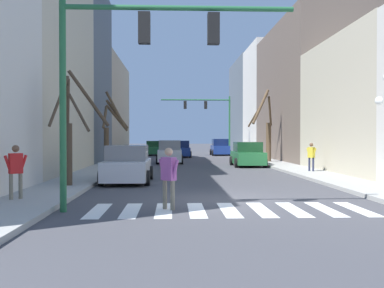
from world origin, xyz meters
name	(u,v)px	position (x,y,z in m)	size (l,w,h in m)	color
ground_plane	(221,200)	(0.00, 0.00, 0.00)	(240.00, 240.00, 0.00)	#424247
sidewalk_left	(37,199)	(-5.83, 0.00, 0.07)	(2.16, 90.00, 0.15)	#9E9E99
building_row_left	(50,78)	(-9.91, 16.50, 6.01)	(6.00, 46.78, 13.53)	beige
building_row_right	(297,101)	(9.91, 26.88, 5.36)	(6.00, 59.22, 12.33)	beige
crosswalk_stripes	(229,210)	(0.00, -1.99, 0.00)	(7.65, 2.60, 0.01)	white
traffic_signal_near	(131,53)	(-2.67, -2.14, 4.28)	(6.33, 0.28, 5.91)	#236038
traffic_signal_far	(210,112)	(2.35, 33.63, 4.67)	(7.42, 0.28, 6.39)	#236038
car_driving_toward_lane	(248,155)	(3.57, 16.28, 0.78)	(2.12, 4.11, 1.68)	#236B38
car_parked_left_far	(220,148)	(3.62, 34.94, 0.83)	(2.03, 4.21, 1.81)	navy
car_parked_right_mid	(127,165)	(-3.57, 5.67, 0.77)	(2.12, 4.41, 1.66)	silver
car_driving_away_lane	(170,153)	(-1.81, 20.24, 0.81)	(2.01, 4.30, 1.76)	silver
car_parked_left_near	(180,149)	(-0.87, 30.66, 0.78)	(2.20, 4.86, 1.66)	navy
car_parked_right_near	(154,148)	(-3.63, 35.44, 0.74)	(2.00, 4.17, 1.59)	#236B38
pedestrian_on_left_sidewalk	(311,154)	(6.01, 9.89, 1.07)	(0.43, 0.60, 1.55)	#282D47
pedestrian_crossing_street	(169,173)	(-1.67, -1.86, 1.02)	(0.60, 0.57, 1.72)	#7A705B
pedestrian_waiting_at_curb	(16,167)	(-6.28, -0.63, 1.11)	(0.61, 0.49, 1.63)	#7A705B
street_tree_right_far	(110,130)	(-5.93, 17.20, 2.53)	(1.67, 2.34, 5.07)	brown
street_tree_right_near	(266,130)	(5.59, 19.77, 2.56)	(2.03, 3.46, 5.53)	brown
street_tree_left_far	(71,130)	(-5.53, 3.35, 2.30)	(2.10, 2.42, 4.49)	#473828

